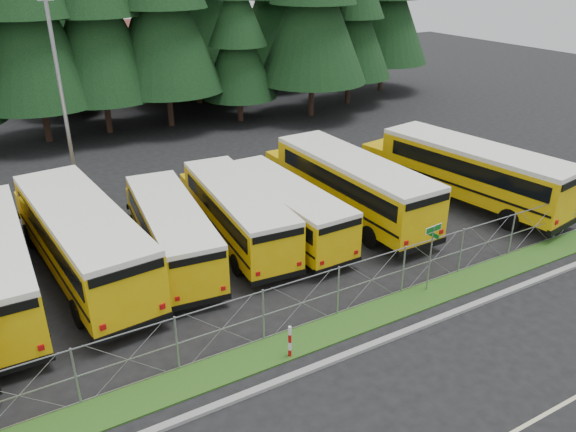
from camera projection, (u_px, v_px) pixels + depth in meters
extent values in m
plane|color=black|center=(344.00, 294.00, 21.62)|extent=(120.00, 120.00, 0.00)
cube|color=gray|center=(396.00, 335.00, 19.15)|extent=(50.00, 0.25, 0.12)
cube|color=#234914|center=(371.00, 315.00, 20.27)|extent=(50.00, 1.40, 0.06)
cube|color=brown|center=(159.00, 55.00, 54.50)|extent=(22.00, 10.00, 6.00)
cylinder|color=#94969C|center=(430.00, 259.00, 21.23)|extent=(0.06, 0.06, 2.80)
cube|color=#0D6117|center=(434.00, 229.00, 20.69)|extent=(0.80, 0.11, 0.22)
cube|color=white|center=(434.00, 229.00, 20.69)|extent=(0.84, 0.11, 0.26)
cube|color=#0D6117|center=(433.00, 235.00, 20.80)|extent=(0.08, 0.55, 0.18)
cylinder|color=#B20C0C|center=(290.00, 342.00, 17.96)|extent=(0.11, 0.11, 1.20)
cylinder|color=#94969C|center=(64.00, 108.00, 27.77)|extent=(0.20, 0.20, 10.00)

